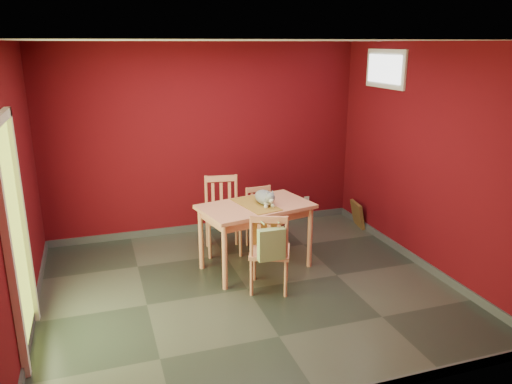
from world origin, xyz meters
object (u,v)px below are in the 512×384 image
object	(u,v)px
dining_table	(256,213)
chair_far_left	(223,214)
cat	(265,195)
picture_frame	(357,214)
tote_bag	(271,244)
chair_near	(269,251)
chair_far_right	(262,218)

from	to	relation	value
dining_table	chair_far_left	world-z (taller)	chair_far_left
chair_far_left	cat	size ratio (longest dim) A/B	2.26
chair_far_left	picture_frame	size ratio (longest dim) A/B	2.55
tote_bag	dining_table	bearing A→B (deg)	83.22
chair_near	chair_far_left	bearing A→B (deg)	99.06
cat	tote_bag	bearing A→B (deg)	-120.92
dining_table	chair_far_right	size ratio (longest dim) A/B	1.73
dining_table	picture_frame	bearing A→B (deg)	24.91
chair_far_right	dining_table	bearing A→B (deg)	-115.79
chair_far_right	chair_far_left	bearing A→B (deg)	171.60
dining_table	picture_frame	world-z (taller)	dining_table
chair_far_left	chair_near	xyz separation A→B (m)	(0.20, -1.26, -0.03)
chair_near	picture_frame	xyz separation A→B (m)	(1.96, 1.50, -0.29)
chair_far_left	cat	world-z (taller)	cat
chair_far_right	tote_bag	world-z (taller)	tote_bag
chair_far_left	cat	distance (m)	0.84
chair_far_left	tote_bag	world-z (taller)	chair_far_left
chair_far_right	picture_frame	distance (m)	1.69
dining_table	chair_far_right	bearing A→B (deg)	64.21
chair_near	picture_frame	size ratio (longest dim) A/B	2.38
chair_near	cat	bearing A→B (deg)	75.69
dining_table	chair_near	distance (m)	0.66
cat	picture_frame	bearing A→B (deg)	9.43
tote_bag	picture_frame	xyz separation A→B (m)	(2.02, 1.71, -0.46)
chair_far_left	tote_bag	bearing A→B (deg)	-84.37
picture_frame	tote_bag	bearing A→B (deg)	-139.66
tote_bag	cat	bearing A→B (deg)	75.54
tote_bag	chair_near	bearing A→B (deg)	75.11
chair_far_right	chair_near	size ratio (longest dim) A/B	0.89
dining_table	chair_far_left	distance (m)	0.73
chair_far_right	picture_frame	size ratio (longest dim) A/B	2.11
dining_table	chair_near	bearing A→B (deg)	-93.89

